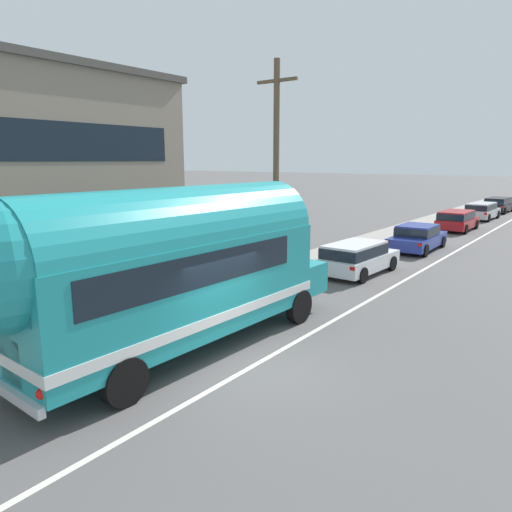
{
  "coord_description": "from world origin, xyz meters",
  "views": [
    {
      "loc": [
        6.25,
        -8.0,
        4.74
      ],
      "look_at": [
        -1.79,
        2.66,
        2.01
      ],
      "focal_mm": 33.03,
      "sensor_mm": 36.0,
      "label": 1
    }
  ],
  "objects_px": {
    "car_second": "(417,236)",
    "car_third": "(457,219)",
    "painted_bus": "(166,265)",
    "utility_pole": "(276,168)",
    "car_fifth": "(499,204)",
    "car_fourth": "(482,210)",
    "car_lead": "(357,256)"
  },
  "relations": [
    {
      "from": "car_second",
      "to": "car_third",
      "type": "relative_size",
      "value": 1.06
    },
    {
      "from": "painted_bus",
      "to": "car_second",
      "type": "bearing_deg",
      "value": 89.25
    },
    {
      "from": "utility_pole",
      "to": "car_fifth",
      "type": "xyz_separation_m",
      "value": [
        2.45,
        32.53,
        -3.63
      ]
    },
    {
      "from": "utility_pole",
      "to": "car_fifth",
      "type": "height_order",
      "value": "utility_pole"
    },
    {
      "from": "painted_bus",
      "to": "car_fourth",
      "type": "bearing_deg",
      "value": 90.01
    },
    {
      "from": "utility_pole",
      "to": "car_third",
      "type": "distance_m",
      "value": 18.73
    },
    {
      "from": "painted_bus",
      "to": "car_fifth",
      "type": "relative_size",
      "value": 2.21
    },
    {
      "from": "car_lead",
      "to": "car_third",
      "type": "distance_m",
      "value": 15.74
    },
    {
      "from": "car_third",
      "to": "utility_pole",
      "type": "bearing_deg",
      "value": -97.62
    },
    {
      "from": "car_lead",
      "to": "car_second",
      "type": "xyz_separation_m",
      "value": [
        0.2,
        7.0,
        -0.05
      ]
    },
    {
      "from": "utility_pole",
      "to": "car_fourth",
      "type": "distance_m",
      "value": 26.19
    },
    {
      "from": "utility_pole",
      "to": "car_fifth",
      "type": "distance_m",
      "value": 32.82
    },
    {
      "from": "car_third",
      "to": "car_fifth",
      "type": "relative_size",
      "value": 0.91
    },
    {
      "from": "utility_pole",
      "to": "car_second",
      "type": "height_order",
      "value": "utility_pole"
    },
    {
      "from": "car_fourth",
      "to": "car_fifth",
      "type": "height_order",
      "value": "same"
    },
    {
      "from": "car_fourth",
      "to": "utility_pole",
      "type": "bearing_deg",
      "value": -95.35
    },
    {
      "from": "painted_bus",
      "to": "car_second",
      "type": "distance_m",
      "value": 17.64
    },
    {
      "from": "car_third",
      "to": "car_fourth",
      "type": "xyz_separation_m",
      "value": [
        -0.02,
        7.6,
        0.0
      ]
    },
    {
      "from": "car_second",
      "to": "car_fourth",
      "type": "xyz_separation_m",
      "value": [
        -0.24,
        16.35,
        0.05
      ]
    },
    {
      "from": "car_fourth",
      "to": "car_third",
      "type": "bearing_deg",
      "value": -89.84
    },
    {
      "from": "car_second",
      "to": "car_fifth",
      "type": "relative_size",
      "value": 0.97
    },
    {
      "from": "utility_pole",
      "to": "car_fifth",
      "type": "relative_size",
      "value": 1.76
    },
    {
      "from": "utility_pole",
      "to": "car_lead",
      "type": "bearing_deg",
      "value": 45.22
    },
    {
      "from": "car_lead",
      "to": "car_second",
      "type": "relative_size",
      "value": 0.92
    },
    {
      "from": "painted_bus",
      "to": "car_fourth",
      "type": "xyz_separation_m",
      "value": [
        -0.01,
        33.92,
        -1.51
      ]
    },
    {
      "from": "car_lead",
      "to": "car_fifth",
      "type": "bearing_deg",
      "value": 90.01
    },
    {
      "from": "car_third",
      "to": "car_fourth",
      "type": "height_order",
      "value": "same"
    },
    {
      "from": "utility_pole",
      "to": "car_third",
      "type": "relative_size",
      "value": 1.93
    },
    {
      "from": "car_lead",
      "to": "car_fifth",
      "type": "xyz_separation_m",
      "value": [
        -0.01,
        30.05,
        -0.0
      ]
    },
    {
      "from": "car_third",
      "to": "car_fifth",
      "type": "bearing_deg",
      "value": 89.97
    },
    {
      "from": "car_fourth",
      "to": "car_fifth",
      "type": "xyz_separation_m",
      "value": [
        0.03,
        6.71,
        -0.01
      ]
    },
    {
      "from": "car_third",
      "to": "car_fourth",
      "type": "bearing_deg",
      "value": 90.16
    }
  ]
}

